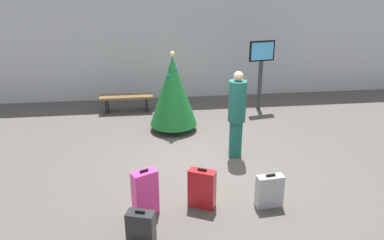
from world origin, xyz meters
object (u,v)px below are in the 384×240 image
object	(u,v)px
traveller_0	(237,113)
suitcase_1	(145,193)
suitcase_3	(141,227)
holiday_tree	(173,91)
flight_info_kiosk	(261,63)
waiting_bench	(127,99)
suitcase_0	(269,191)
suitcase_2	(202,189)

from	to	relation	value
traveller_0	suitcase_1	xyz separation A→B (m)	(-1.97, -1.92, -0.61)
suitcase_3	traveller_0	bearing A→B (deg)	52.08
holiday_tree	suitcase_1	world-z (taller)	holiday_tree
flight_info_kiosk	suitcase_1	distance (m)	6.03
waiting_bench	traveller_0	distance (m)	4.12
traveller_0	suitcase_0	world-z (taller)	traveller_0
traveller_0	suitcase_3	distance (m)	3.41
holiday_tree	suitcase_1	xyz separation A→B (m)	(-0.75, -3.58, -0.64)
traveller_0	suitcase_1	size ratio (longest dim) A/B	2.31
waiting_bench	traveller_0	xyz separation A→B (m)	(2.47, -3.23, 0.64)
suitcase_1	suitcase_3	bearing A→B (deg)	-96.08
traveller_0	waiting_bench	bearing A→B (deg)	127.33
traveller_0	suitcase_0	size ratio (longest dim) A/B	3.09
holiday_tree	flight_info_kiosk	distance (m)	2.96
waiting_bench	flight_info_kiosk	bearing A→B (deg)	-3.92
holiday_tree	traveller_0	world-z (taller)	holiday_tree
suitcase_1	waiting_bench	bearing A→B (deg)	95.49
suitcase_3	holiday_tree	bearing A→B (deg)	79.13
suitcase_0	suitcase_2	distance (m)	1.15
waiting_bench	suitcase_2	size ratio (longest dim) A/B	2.09
traveller_0	suitcase_2	xyz separation A→B (m)	(-1.01, -1.82, -0.66)
suitcase_0	suitcase_2	xyz separation A→B (m)	(-1.15, 0.13, 0.06)
holiday_tree	suitcase_3	xyz separation A→B (m)	(-0.82, -4.29, -0.78)
holiday_tree	suitcase_3	size ratio (longest dim) A/B	3.70
suitcase_1	suitcase_3	xyz separation A→B (m)	(-0.08, -0.71, -0.14)
suitcase_0	suitcase_1	world-z (taller)	suitcase_1
traveller_0	suitcase_0	xyz separation A→B (m)	(0.13, -1.95, -0.72)
suitcase_1	suitcase_3	distance (m)	0.73
holiday_tree	waiting_bench	size ratio (longest dim) A/B	1.34
flight_info_kiosk	traveller_0	distance (m)	3.31
flight_info_kiosk	waiting_bench	world-z (taller)	flight_info_kiosk
suitcase_3	suitcase_0	bearing A→B (deg)	17.19
suitcase_0	suitcase_1	bearing A→B (deg)	179.08
flight_info_kiosk	suitcase_2	bearing A→B (deg)	-116.87
traveller_0	suitcase_0	bearing A→B (deg)	-86.15
suitcase_2	suitcase_3	xyz separation A→B (m)	(-1.03, -0.81, -0.09)
flight_info_kiosk	suitcase_3	world-z (taller)	flight_info_kiosk
traveller_0	suitcase_2	size ratio (longest dim) A/B	2.62
waiting_bench	suitcase_1	xyz separation A→B (m)	(0.50, -5.15, 0.03)
waiting_bench	suitcase_2	xyz separation A→B (m)	(1.45, -5.05, -0.02)
waiting_bench	suitcase_3	distance (m)	5.88
flight_info_kiosk	waiting_bench	size ratio (longest dim) A/B	1.33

